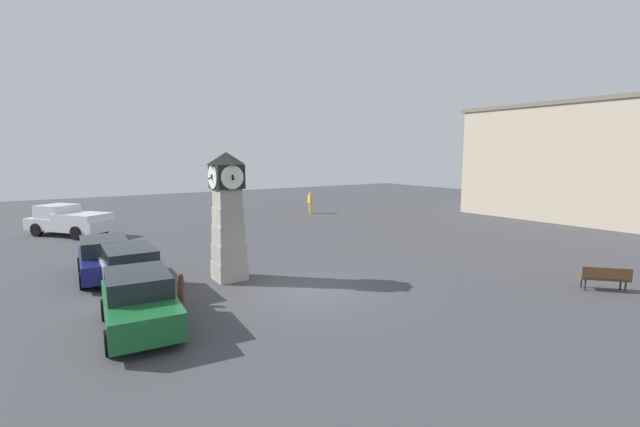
% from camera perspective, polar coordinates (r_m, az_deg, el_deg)
% --- Properties ---
extents(ground_plane, '(86.06, 86.06, 0.00)m').
position_cam_1_polar(ground_plane, '(15.73, -1.45, -10.23)').
color(ground_plane, '#424247').
extents(clock_tower, '(1.43, 1.44, 4.98)m').
position_cam_1_polar(clock_tower, '(16.93, -12.19, -0.43)').
color(clock_tower, '#A19C92').
rests_on(clock_tower, ground_plane).
extents(bollard_near_tower, '(0.21, 0.21, 1.06)m').
position_cam_1_polar(bollard_near_tower, '(14.85, -18.08, -9.55)').
color(bollard_near_tower, brown).
rests_on(bollard_near_tower, ground_plane).
extents(bollard_mid_row, '(0.27, 0.27, 0.98)m').
position_cam_1_polar(bollard_mid_row, '(16.09, -20.55, -8.46)').
color(bollard_mid_row, maroon).
rests_on(bollard_mid_row, ground_plane).
extents(bollard_far_row, '(0.26, 0.26, 0.91)m').
position_cam_1_polar(bollard_far_row, '(16.81, -24.42, -8.11)').
color(bollard_far_row, '#333338').
rests_on(bollard_far_row, ground_plane).
extents(car_navy_sedan, '(4.40, 2.13, 1.54)m').
position_cam_1_polar(car_navy_sedan, '(19.31, -26.74, -5.26)').
color(car_navy_sedan, navy).
rests_on(car_navy_sedan, ground_plane).
extents(car_near_tower, '(4.38, 1.95, 1.64)m').
position_cam_1_polar(car_near_tower, '(16.48, -23.84, -7.08)').
color(car_near_tower, silver).
rests_on(car_near_tower, ground_plane).
extents(car_by_building, '(4.27, 2.20, 1.58)m').
position_cam_1_polar(car_by_building, '(13.24, -22.93, -10.71)').
color(car_by_building, '#19602D').
rests_on(car_by_building, ground_plane).
extents(pickup_truck, '(5.42, 4.73, 1.85)m').
position_cam_1_polar(pickup_truck, '(30.12, -30.47, -0.79)').
color(pickup_truck, silver).
rests_on(pickup_truck, ground_plane).
extents(bench, '(1.54, 1.47, 0.90)m').
position_cam_1_polar(bench, '(18.60, 33.70, -7.03)').
color(bench, brown).
rests_on(bench, ground_plane).
extents(pedestrian_near_bench, '(0.40, 0.25, 1.73)m').
position_cam_1_polar(pedestrian_near_bench, '(35.87, -1.33, 1.61)').
color(pedestrian_near_bench, gold).
rests_on(pedestrian_near_bench, ground_plane).
extents(warehouse_blue_far, '(20.76, 9.05, 8.67)m').
position_cam_1_polar(warehouse_blue_far, '(37.53, 34.67, 5.63)').
color(warehouse_blue_far, '#B7A88E').
rests_on(warehouse_blue_far, ground_plane).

